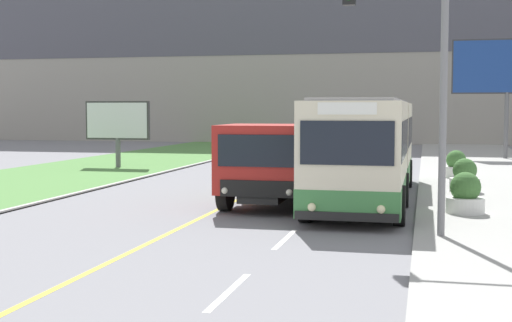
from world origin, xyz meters
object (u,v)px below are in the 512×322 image
at_px(planter_round_second, 465,177).
at_px(planter_round_third, 456,166).
at_px(city_bus, 368,149).
at_px(billboard_small, 118,122).
at_px(dump_truck, 273,164).
at_px(planter_round_near, 465,195).
at_px(traffic_light_mast, 415,56).
at_px(billboard_large, 508,69).

xyz_separation_m(planter_round_second, planter_round_third, (-0.08, 5.04, -0.01)).
bearing_deg(city_bus, planter_round_third, 67.45).
bearing_deg(city_bus, planter_round_second, 34.77).
bearing_deg(billboard_small, dump_truck, -49.06).
bearing_deg(planter_round_near, city_bus, 133.99).
relative_size(traffic_light_mast, billboard_small, 1.95).
bearing_deg(city_bus, billboard_small, 143.57).
distance_m(traffic_light_mast, planter_round_second, 9.44).
bearing_deg(planter_round_third, dump_truck, -120.02).
bearing_deg(planter_round_near, billboard_small, 141.62).
distance_m(city_bus, planter_round_second, 3.86).
bearing_deg(billboard_large, traffic_light_mast, -100.13).
distance_m(city_bus, billboard_large, 20.63).
relative_size(billboard_small, planter_round_second, 2.88).
distance_m(dump_truck, billboard_large, 23.72).
xyz_separation_m(city_bus, planter_round_third, (2.98, 7.16, -1.02)).
height_order(dump_truck, planter_round_second, dump_truck).
bearing_deg(billboard_large, dump_truck, -111.72).
xyz_separation_m(traffic_light_mast, billboard_large, (4.63, 25.92, 1.02)).
bearing_deg(planter_round_third, traffic_light_mast, -96.13).
height_order(billboard_small, planter_round_third, billboard_small).
bearing_deg(dump_truck, traffic_light_mast, -45.88).
bearing_deg(dump_truck, billboard_small, 130.94).
relative_size(billboard_large, billboard_small, 2.07).
xyz_separation_m(billboard_large, planter_round_second, (-3.08, -17.27, -4.46)).
xyz_separation_m(city_bus, billboard_large, (6.14, 19.39, 3.45)).
distance_m(dump_truck, planter_round_near, 5.42).
xyz_separation_m(billboard_small, planter_round_third, (15.71, -2.23, -1.63)).
bearing_deg(billboard_small, planter_round_second, -24.74).
bearing_deg(billboard_large, city_bus, -107.56).
bearing_deg(billboard_large, planter_round_near, -98.46).
xyz_separation_m(city_bus, traffic_light_mast, (1.51, -6.53, 2.43)).
height_order(dump_truck, planter_round_near, dump_truck).
relative_size(dump_truck, traffic_light_mast, 1.03).
height_order(billboard_large, billboard_small, billboard_large).
bearing_deg(planter_round_near, planter_round_third, 89.10).
xyz_separation_m(city_bus, planter_round_second, (3.06, 2.12, -1.02)).
distance_m(planter_round_near, planter_round_third, 10.09).
distance_m(dump_truck, planter_round_second, 7.20).
bearing_deg(planter_round_second, planter_round_third, 90.93).
xyz_separation_m(traffic_light_mast, planter_round_near, (1.31, 3.61, -3.46)).
bearing_deg(dump_truck, planter_round_second, 38.77).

